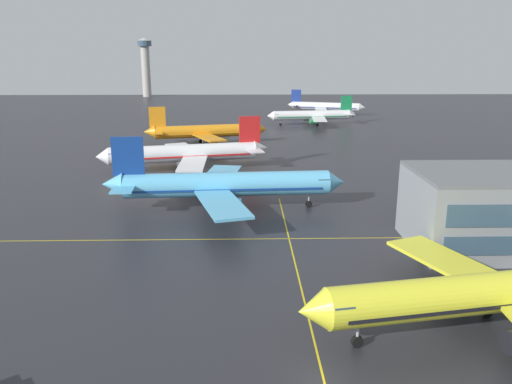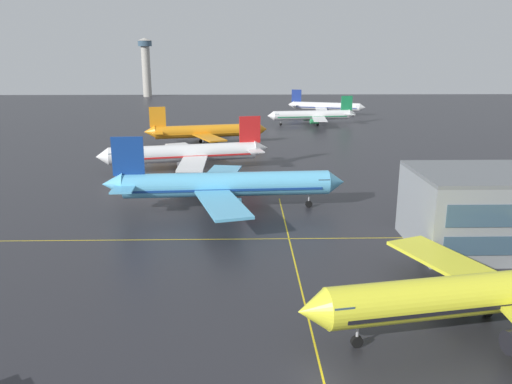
{
  "view_description": "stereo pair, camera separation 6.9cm",
  "coord_description": "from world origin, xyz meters",
  "px_view_note": "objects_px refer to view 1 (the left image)",
  "views": [
    {
      "loc": [
        -6.47,
        -36.15,
        26.06
      ],
      "look_at": [
        -4.67,
        39.14,
        5.43
      ],
      "focal_mm": 35.61,
      "sensor_mm": 36.0,
      "label": 1
    },
    {
      "loc": [
        -6.4,
        -36.15,
        26.06
      ],
      "look_at": [
        -4.67,
        39.14,
        5.43
      ],
      "focal_mm": 35.61,
      "sensor_mm": 36.0,
      "label": 2
    }
  ],
  "objects_px": {
    "airliner_front_gate": "(496,293)",
    "airliner_far_left_stand": "(206,131)",
    "airliner_distant_taxiway": "(325,106)",
    "airliner_third_row": "(186,153)",
    "airliner_second_row": "(224,185)",
    "airliner_far_right_stand": "(312,115)",
    "control_tower": "(145,63)"
  },
  "relations": [
    {
      "from": "airliner_front_gate",
      "to": "airliner_far_left_stand",
      "type": "distance_m",
      "value": 111.13
    },
    {
      "from": "airliner_distant_taxiway",
      "to": "airliner_third_row",
      "type": "bearing_deg",
      "value": -114.1
    },
    {
      "from": "airliner_second_row",
      "to": "airliner_far_left_stand",
      "type": "distance_m",
      "value": 65.44
    },
    {
      "from": "airliner_far_left_stand",
      "to": "airliner_third_row",
      "type": "bearing_deg",
      "value": -93.39
    },
    {
      "from": "airliner_far_left_stand",
      "to": "airliner_far_right_stand",
      "type": "xyz_separation_m",
      "value": [
        36.86,
        41.46,
        -0.25
      ]
    },
    {
      "from": "airliner_front_gate",
      "to": "airliner_second_row",
      "type": "height_order",
      "value": "airliner_second_row"
    },
    {
      "from": "airliner_second_row",
      "to": "airliner_third_row",
      "type": "xyz_separation_m",
      "value": [
        -9.72,
        29.76,
        -0.25
      ]
    },
    {
      "from": "airliner_front_gate",
      "to": "airliner_far_left_stand",
      "type": "xyz_separation_m",
      "value": [
        -34.93,
        105.49,
        -0.22
      ]
    },
    {
      "from": "airliner_third_row",
      "to": "airliner_far_right_stand",
      "type": "relative_size",
      "value": 1.13
    },
    {
      "from": "airliner_second_row",
      "to": "airliner_distant_taxiway",
      "type": "relative_size",
      "value": 1.24
    },
    {
      "from": "airliner_third_row",
      "to": "airliner_far_right_stand",
      "type": "bearing_deg",
      "value": 63.08
    },
    {
      "from": "airliner_far_left_stand",
      "to": "control_tower",
      "type": "height_order",
      "value": "control_tower"
    },
    {
      "from": "airliner_distant_taxiway",
      "to": "control_tower",
      "type": "xyz_separation_m",
      "value": [
        -95.5,
        98.92,
        16.92
      ]
    },
    {
      "from": "airliner_front_gate",
      "to": "control_tower",
      "type": "distance_m",
      "value": 290.95
    },
    {
      "from": "airliner_third_row",
      "to": "airliner_far_left_stand",
      "type": "distance_m",
      "value": 35.29
    },
    {
      "from": "airliner_second_row",
      "to": "airliner_far_left_stand",
      "type": "bearing_deg",
      "value": 96.7
    },
    {
      "from": "airliner_front_gate",
      "to": "airliner_far_right_stand",
      "type": "height_order",
      "value": "airliner_front_gate"
    },
    {
      "from": "airliner_far_left_stand",
      "to": "control_tower",
      "type": "relative_size",
      "value": 1.03
    },
    {
      "from": "airliner_far_left_stand",
      "to": "airliner_distant_taxiway",
      "type": "xyz_separation_m",
      "value": [
        46.65,
        73.73,
        -0.26
      ]
    },
    {
      "from": "airliner_second_row",
      "to": "airliner_third_row",
      "type": "relative_size",
      "value": 1.07
    },
    {
      "from": "airliner_third_row",
      "to": "airliner_far_left_stand",
      "type": "bearing_deg",
      "value": 86.61
    },
    {
      "from": "airliner_front_gate",
      "to": "control_tower",
      "type": "xyz_separation_m",
      "value": [
        -83.79,
        278.14,
        16.45
      ]
    },
    {
      "from": "airliner_far_left_stand",
      "to": "airliner_front_gate",
      "type": "bearing_deg",
      "value": -71.68
    },
    {
      "from": "airliner_third_row",
      "to": "airliner_far_left_stand",
      "type": "xyz_separation_m",
      "value": [
        2.09,
        35.23,
        -0.26
      ]
    },
    {
      "from": "airliner_third_row",
      "to": "airliner_far_left_stand",
      "type": "relative_size",
      "value": 1.07
    },
    {
      "from": "airliner_distant_taxiway",
      "to": "control_tower",
      "type": "height_order",
      "value": "control_tower"
    },
    {
      "from": "airliner_third_row",
      "to": "airliner_far_left_stand",
      "type": "height_order",
      "value": "airliner_third_row"
    },
    {
      "from": "airliner_far_right_stand",
      "to": "control_tower",
      "type": "xyz_separation_m",
      "value": [
        -85.71,
        131.19,
        16.91
      ]
    },
    {
      "from": "control_tower",
      "to": "airliner_distant_taxiway",
      "type": "bearing_deg",
      "value": -46.01
    },
    {
      "from": "airliner_far_right_stand",
      "to": "airliner_distant_taxiway",
      "type": "bearing_deg",
      "value": 73.13
    },
    {
      "from": "airliner_far_right_stand",
      "to": "airliner_distant_taxiway",
      "type": "distance_m",
      "value": 33.72
    },
    {
      "from": "airliner_front_gate",
      "to": "airliner_second_row",
      "type": "distance_m",
      "value": 48.84
    }
  ]
}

